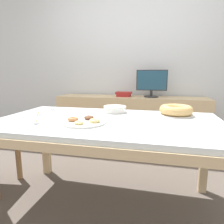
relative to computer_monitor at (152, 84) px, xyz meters
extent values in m
plane|color=#564C44|center=(-0.28, -1.37, -0.99)|extent=(12.00, 12.00, 0.00)
cube|color=silver|center=(-0.28, 0.30, 0.31)|extent=(8.00, 0.10, 2.60)
cube|color=silver|center=(-0.28, -1.37, -0.24)|extent=(1.76, 0.98, 0.04)
cube|color=#D1B284|center=(-0.28, -1.83, -0.29)|extent=(1.79, 0.08, 0.06)
cube|color=#D1B284|center=(-0.28, -0.90, -0.29)|extent=(1.79, 0.08, 0.06)
cube|color=#D1B284|center=(-1.14, -1.37, -0.29)|extent=(0.08, 1.01, 0.06)
cube|color=#D1B284|center=(-1.12, -0.92, -0.64)|extent=(0.07, 0.07, 0.71)
cube|color=#D1B284|center=(0.55, -0.92, -0.64)|extent=(0.07, 0.07, 0.71)
cube|color=olive|center=(-1.34, -1.12, -0.77)|extent=(0.04, 0.04, 0.45)
cube|color=#D1B284|center=(-0.28, 0.00, -0.59)|extent=(2.13, 0.44, 0.80)
cylinder|color=#262628|center=(0.00, 0.00, -0.18)|extent=(0.20, 0.20, 0.02)
cylinder|color=#262628|center=(0.00, 0.00, -0.13)|extent=(0.04, 0.04, 0.09)
cube|color=#262628|center=(0.00, 0.00, 0.05)|extent=(0.42, 0.02, 0.28)
cube|color=navy|center=(0.00, -0.01, 0.05)|extent=(0.40, 0.00, 0.26)
cube|color=maroon|center=(-0.39, 0.00, -0.17)|extent=(0.19, 0.17, 0.03)
cube|color=maroon|center=(-0.39, 0.00, -0.14)|extent=(0.22, 0.16, 0.03)
cylinder|color=silver|center=(0.25, -1.07, -0.22)|extent=(0.29, 0.29, 0.01)
torus|color=tan|center=(0.25, -1.07, -0.17)|extent=(0.28, 0.28, 0.08)
cylinder|color=silver|center=(-0.42, -1.52, -0.22)|extent=(0.32, 0.32, 0.01)
torus|color=#EAD184|center=(-0.34, -1.52, -0.20)|extent=(0.08, 0.08, 0.02)
torus|color=brown|center=(-0.41, -1.44, -0.20)|extent=(0.07, 0.07, 0.03)
torus|color=#B27042|center=(-0.51, -1.52, -0.20)|extent=(0.08, 0.08, 0.03)
torus|color=#EAD184|center=(-0.42, -1.60, -0.20)|extent=(0.07, 0.07, 0.02)
cylinder|color=silver|center=(-0.29, -1.05, -0.22)|extent=(0.21, 0.21, 0.01)
cylinder|color=silver|center=(-0.29, -1.05, -0.21)|extent=(0.21, 0.21, 0.01)
cylinder|color=silver|center=(-0.29, -1.05, -0.20)|extent=(0.21, 0.21, 0.01)
cylinder|color=silver|center=(-0.29, -1.05, -0.19)|extent=(0.21, 0.21, 0.01)
cylinder|color=silver|center=(-0.29, -1.05, -0.18)|extent=(0.21, 0.21, 0.01)
cylinder|color=silver|center=(-0.29, -1.05, -0.17)|extent=(0.21, 0.21, 0.01)
cylinder|color=silver|center=(-0.91, -1.33, -0.22)|extent=(0.04, 0.04, 0.02)
cylinder|color=white|center=(-0.91, -1.33, -0.21)|extent=(0.03, 0.03, 0.00)
cone|color=#F9B74C|center=(-0.91, -1.33, -0.20)|extent=(0.01, 0.01, 0.02)
cylinder|color=silver|center=(-0.75, -1.62, -0.22)|extent=(0.04, 0.04, 0.02)
cylinder|color=white|center=(-0.75, -1.62, -0.21)|extent=(0.03, 0.03, 0.00)
cone|color=#F9B74C|center=(-0.75, -1.62, -0.20)|extent=(0.01, 0.01, 0.02)
cylinder|color=silver|center=(-0.91, -1.09, -0.22)|extent=(0.04, 0.04, 0.02)
cylinder|color=white|center=(-0.91, -1.09, -0.21)|extent=(0.03, 0.03, 0.00)
cone|color=#F9B74C|center=(-0.91, -1.09, -0.20)|extent=(0.01, 0.01, 0.02)
camera|label=1|loc=(0.10, -2.85, 0.13)|focal=32.00mm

